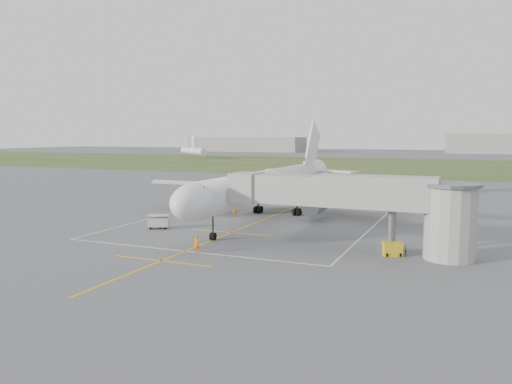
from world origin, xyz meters
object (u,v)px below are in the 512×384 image
at_px(jet_bridge, 367,202).
at_px(baggage_cart, 159,222).
at_px(ramp_worker_nose, 197,244).
at_px(gpu_unit, 392,249).
at_px(ramp_worker_wing, 235,209).
at_px(airliner, 267,185).

relative_size(jet_bridge, baggage_cart, 8.63).
xyz_separation_m(baggage_cart, ramp_worker_nose, (10.28, -8.94, -0.01)).
relative_size(gpu_unit, ramp_worker_nose, 1.21).
height_order(gpu_unit, ramp_worker_wing, ramp_worker_wing).
bearing_deg(ramp_worker_nose, airliner, 91.77).
bearing_deg(ramp_worker_nose, jet_bridge, 23.06).
height_order(gpu_unit, ramp_worker_nose, ramp_worker_nose).
bearing_deg(airliner, baggage_cart, -126.75).
relative_size(gpu_unit, baggage_cart, 0.74).
bearing_deg(airliner, jet_bridge, -42.19).
relative_size(jet_bridge, ramp_worker_wing, 12.14).
distance_m(jet_bridge, ramp_worker_wing, 24.89).
height_order(airliner, gpu_unit, airliner).
distance_m(gpu_unit, ramp_worker_nose, 17.96).
relative_size(gpu_unit, ramp_worker_wing, 1.04).
bearing_deg(gpu_unit, jet_bridge, 144.65).
relative_size(airliner, ramp_worker_wing, 24.25).
bearing_deg(gpu_unit, airliner, 118.68).
height_order(jet_bridge, gpu_unit, jet_bridge).
distance_m(baggage_cart, ramp_worker_nose, 13.63).
bearing_deg(jet_bridge, ramp_worker_wing, 145.47).
bearing_deg(gpu_unit, ramp_worker_nose, 177.70).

